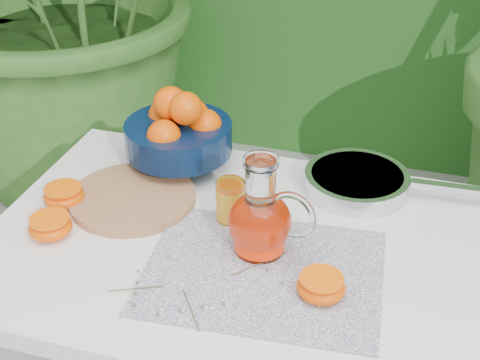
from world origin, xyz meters
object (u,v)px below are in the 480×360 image
(cutting_board, at_px, (133,198))
(fruit_bowl, at_px, (179,131))
(juice_pitcher, at_px, (261,220))
(white_table, at_px, (237,273))
(saute_pan, at_px, (358,181))

(cutting_board, distance_m, fruit_bowl, 0.20)
(juice_pitcher, bearing_deg, cutting_board, 164.26)
(white_table, xyz_separation_m, cutting_board, (-0.26, 0.07, 0.09))
(fruit_bowl, height_order, juice_pitcher, juice_pitcher)
(cutting_board, relative_size, saute_pan, 0.67)
(fruit_bowl, relative_size, juice_pitcher, 1.42)
(fruit_bowl, bearing_deg, saute_pan, 1.12)
(cutting_board, height_order, juice_pitcher, juice_pitcher)
(cutting_board, xyz_separation_m, fruit_bowl, (0.04, 0.18, 0.08))
(saute_pan, bearing_deg, juice_pitcher, -118.63)
(white_table, distance_m, fruit_bowl, 0.37)
(white_table, distance_m, cutting_board, 0.28)
(cutting_board, bearing_deg, juice_pitcher, -15.74)
(cutting_board, distance_m, juice_pitcher, 0.33)
(white_table, distance_m, juice_pitcher, 0.16)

